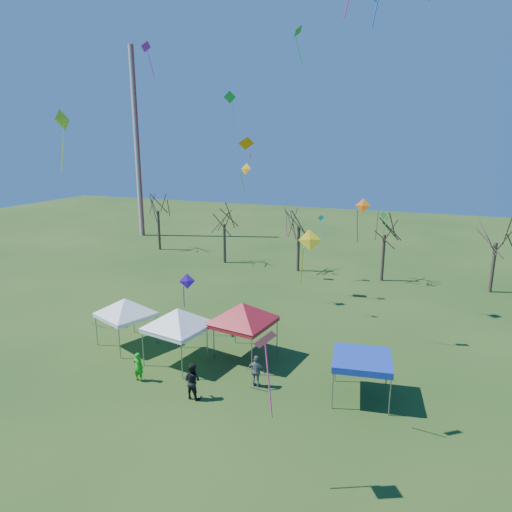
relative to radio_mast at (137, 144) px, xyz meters
The scene contains 26 objects.
ground 45.78m from the radio_mast, 50.53° to the right, with size 140.00×140.00×0.00m, color #214415.
radio_mast is the anchor object (origin of this frame).
tree_0 11.45m from the radio_mast, 42.77° to the right, with size 3.83×3.83×8.44m.
tree_1 20.72m from the radio_mast, 28.48° to the right, with size 3.42×3.42×7.54m.
tree_2 28.08m from the radio_mast, 20.57° to the right, with size 3.71×3.71×8.18m.
tree_3 36.04m from the radio_mast, 16.31° to the right, with size 3.59×3.59×7.91m.
tree_4 44.96m from the radio_mast, 12.99° to the right, with size 3.58×3.58×7.89m.
tent_white_west 37.82m from the radio_mast, 56.60° to the right, with size 3.90×3.90×3.69m.
tent_white_mid 40.95m from the radio_mast, 52.00° to the right, with size 4.43×4.43×3.96m.
tent_red 41.66m from the radio_mast, 46.64° to the right, with size 4.64×4.64×4.14m.
tent_blue 48.42m from the radio_mast, 41.69° to the right, with size 3.32×3.32×2.30m.
person_grey 45.58m from the radio_mast, 47.29° to the right, with size 1.05×0.44×1.79m, color slate.
person_dark 45.55m from the radio_mast, 51.84° to the right, with size 0.94×0.73×1.94m, color black.
person_green 43.13m from the radio_mast, 55.39° to the right, with size 0.61×0.40×1.68m, color green.
kite_7 29.07m from the radio_mast, 52.27° to the right, with size 0.89×1.02×2.55m.
kite_24 35.98m from the radio_mast, 36.13° to the right, with size 0.70×0.99×2.45m.
kite_11 29.65m from the radio_mast, 37.64° to the right, with size 1.66×1.57×2.92m.
kite_19 36.34m from the radio_mast, 18.46° to the right, with size 0.73×0.66×2.01m.
kite_22 31.40m from the radio_mast, 22.39° to the right, with size 0.84×0.83×2.32m.
kite_1 43.42m from the radio_mast, 51.73° to the right, with size 0.85×0.69×1.85m.
kite_5 51.46m from the radio_mast, 50.00° to the right, with size 1.19×1.35×3.65m.
kite_17 42.13m from the radio_mast, 36.07° to the right, with size 0.94×0.55×2.85m.
kite_27 48.39m from the radio_mast, 46.39° to the right, with size 1.12×0.90×2.38m.
kite_13 25.74m from the radio_mast, 32.57° to the right, with size 1.17×0.84×2.85m.
kite_8 33.59m from the radio_mast, 62.08° to the right, with size 0.61×1.35×4.00m.
kite_2 25.27m from the radio_mast, 35.15° to the right, with size 1.16×0.71×2.78m.
Camera 1 is at (9.96, -19.19, 12.97)m, focal length 32.00 mm.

